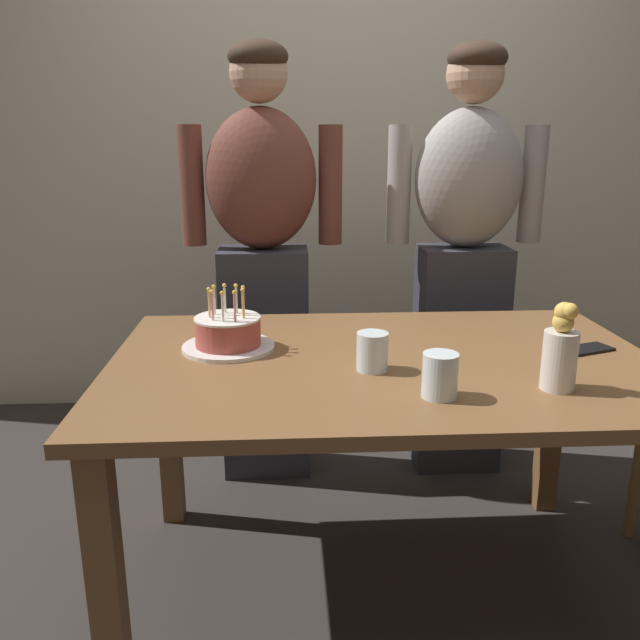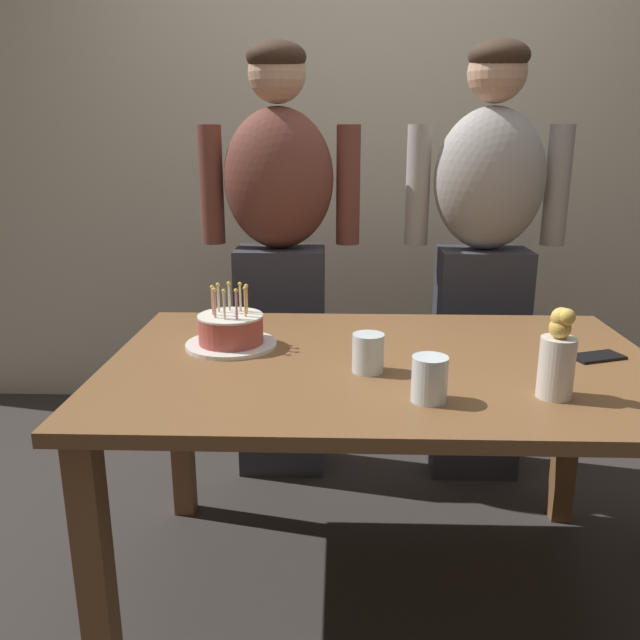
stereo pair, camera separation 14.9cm
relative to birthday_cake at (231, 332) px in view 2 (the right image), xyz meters
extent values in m
plane|color=#332D2B|center=(0.43, -0.11, -0.78)|extent=(10.00, 10.00, 0.00)
cube|color=beige|center=(0.43, 1.44, 0.52)|extent=(5.20, 0.10, 2.60)
cube|color=brown|center=(0.43, -0.11, -0.06)|extent=(1.50, 0.96, 0.03)
cube|color=brown|center=(-0.25, -0.52, -0.43)|extent=(0.07, 0.07, 0.70)
cube|color=brown|center=(-0.25, 0.30, -0.43)|extent=(0.07, 0.07, 0.70)
cube|color=brown|center=(1.11, 0.30, -0.43)|extent=(0.07, 0.07, 0.70)
cylinder|color=white|center=(0.00, 0.00, -0.04)|extent=(0.26, 0.26, 0.01)
cylinder|color=#B24C42|center=(0.00, 0.00, 0.01)|extent=(0.19, 0.19, 0.08)
cylinder|color=silver|center=(0.00, 0.00, 0.05)|extent=(0.19, 0.19, 0.01)
cylinder|color=beige|center=(-0.04, 0.03, 0.09)|extent=(0.01, 0.01, 0.07)
sphere|color=#F9C64C|center=(-0.04, 0.03, 0.13)|extent=(0.01, 0.01, 0.01)
cylinder|color=#EAB266|center=(-0.05, 0.00, 0.09)|extent=(0.01, 0.01, 0.07)
sphere|color=#F9C64C|center=(-0.05, 0.00, 0.13)|extent=(0.01, 0.01, 0.01)
cylinder|color=pink|center=(-0.04, -0.03, 0.09)|extent=(0.01, 0.01, 0.07)
sphere|color=#F9C64C|center=(-0.04, -0.03, 0.13)|extent=(0.01, 0.01, 0.01)
cylinder|color=beige|center=(-0.01, -0.05, 0.09)|extent=(0.01, 0.01, 0.07)
sphere|color=#F9C64C|center=(-0.01, -0.05, 0.13)|extent=(0.01, 0.01, 0.01)
cylinder|color=pink|center=(0.03, -0.04, 0.09)|extent=(0.01, 0.01, 0.07)
sphere|color=#F9C64C|center=(0.03, -0.04, 0.13)|extent=(0.01, 0.01, 0.01)
cylinder|color=#EAB266|center=(0.05, -0.02, 0.09)|extent=(0.01, 0.01, 0.07)
sphere|color=#F9C64C|center=(0.05, -0.02, 0.13)|extent=(0.01, 0.01, 0.01)
cylinder|color=#EAB266|center=(0.05, 0.02, 0.09)|extent=(0.01, 0.01, 0.07)
sphere|color=#F9C64C|center=(0.05, 0.02, 0.13)|extent=(0.01, 0.01, 0.01)
cylinder|color=beige|center=(0.02, 0.04, 0.09)|extent=(0.01, 0.01, 0.07)
sphere|color=#F9C64C|center=(0.02, 0.04, 0.13)|extent=(0.01, 0.01, 0.01)
cylinder|color=beige|center=(-0.01, 0.05, 0.09)|extent=(0.01, 0.01, 0.07)
sphere|color=#F9C64C|center=(-0.01, 0.05, 0.13)|extent=(0.01, 0.01, 0.01)
cylinder|color=silver|center=(0.52, -0.39, 0.01)|extent=(0.08, 0.08, 0.11)
cylinder|color=silver|center=(0.39, -0.20, 0.01)|extent=(0.08, 0.08, 0.10)
cube|color=black|center=(1.03, -0.07, -0.04)|extent=(0.16, 0.12, 0.01)
cylinder|color=silver|center=(0.82, -0.35, 0.03)|extent=(0.08, 0.08, 0.14)
sphere|color=gold|center=(0.82, -0.35, 0.12)|extent=(0.05, 0.05, 0.05)
sphere|color=gold|center=(0.82, -0.37, 0.15)|extent=(0.04, 0.04, 0.04)
sphere|color=gold|center=(0.82, -0.35, 0.15)|extent=(0.05, 0.05, 0.05)
cube|color=#33333D|center=(0.08, 0.67, -0.32)|extent=(0.34, 0.23, 0.92)
ellipsoid|color=brown|center=(0.08, 0.67, 0.40)|extent=(0.41, 0.27, 0.52)
sphere|color=tan|center=(0.08, 0.67, 0.77)|extent=(0.21, 0.21, 0.21)
ellipsoid|color=#38281E|center=(0.08, 0.65, 0.82)|extent=(0.21, 0.21, 0.12)
cylinder|color=brown|center=(0.34, 0.70, 0.37)|extent=(0.09, 0.09, 0.44)
cylinder|color=brown|center=(-0.18, 0.70, 0.37)|extent=(0.09, 0.09, 0.44)
cube|color=#33333D|center=(0.86, 0.67, -0.32)|extent=(0.34, 0.23, 0.92)
ellipsoid|color=#9E9993|center=(0.86, 0.67, 0.40)|extent=(0.41, 0.27, 0.52)
sphere|color=tan|center=(0.86, 0.67, 0.77)|extent=(0.21, 0.21, 0.21)
ellipsoid|color=#38281E|center=(0.86, 0.65, 0.82)|extent=(0.21, 0.21, 0.12)
cylinder|color=#9E9993|center=(1.12, 0.70, 0.37)|extent=(0.09, 0.09, 0.44)
cylinder|color=#9E9993|center=(0.60, 0.70, 0.37)|extent=(0.09, 0.09, 0.44)
camera|label=1|loc=(0.17, -1.76, 0.53)|focal=35.86mm
camera|label=2|loc=(0.31, -1.76, 0.53)|focal=35.86mm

